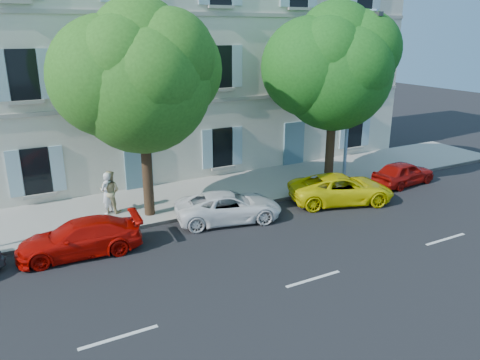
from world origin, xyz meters
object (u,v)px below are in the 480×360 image
car_white_coupe (229,207)px  car_red_hatchback (403,173)px  tree_left (142,84)px  street_lamp (352,89)px  tree_right (335,74)px  car_yellow_supercar (341,189)px  pedestrian_a (107,193)px  car_red_coupe (80,238)px  pedestrian_b (110,192)px

car_white_coupe → car_red_hatchback: 9.64m
tree_left → street_lamp: tree_left is taller
tree_right → car_yellow_supercar: bearing=-116.4°
street_lamp → tree_right: bearing=154.4°
car_yellow_supercar → tree_right: tree_right is taller
car_white_coupe → pedestrian_a: bearing=69.8°
car_yellow_supercar → tree_right: bearing=-8.2°
car_red_hatchback → car_red_coupe: bearing=85.2°
street_lamp → car_red_hatchback: bearing=-30.7°
car_white_coupe → tree_left: (-2.69, 1.80, 4.79)m
car_red_coupe → street_lamp: 13.74m
car_red_coupe → tree_right: size_ratio=0.50×
car_red_coupe → street_lamp: (13.02, 1.61, 4.08)m
tree_right → car_red_hatchback: bearing=-29.5°
tree_left → car_red_hatchback: bearing=-8.5°
tree_left → car_red_coupe: bearing=-146.8°
street_lamp → pedestrian_a: street_lamp is taller
car_white_coupe → tree_right: bearing=-62.1°
street_lamp → pedestrian_b: (-11.24, 1.39, -3.65)m
tree_left → car_yellow_supercar: bearing=-16.3°
pedestrian_a → car_red_hatchback: bearing=129.1°
car_yellow_supercar → pedestrian_b: size_ratio=2.59×
car_red_coupe → car_red_hatchback: size_ratio=1.18×
car_white_coupe → pedestrian_b: size_ratio=2.40×
street_lamp → pedestrian_a: (-11.37, 1.28, -3.66)m
car_red_coupe → tree_left: tree_left is taller
street_lamp → pedestrian_b: 11.90m
car_yellow_supercar → tree_right: (1.14, 2.30, 4.74)m
street_lamp → pedestrian_a: 12.01m
car_red_hatchback → tree_right: 6.03m
tree_right → car_white_coupe: bearing=-164.7°
car_white_coupe → car_red_hatchback: (9.64, -0.04, 0.01)m
car_white_coupe → street_lamp: 8.43m
tree_left → pedestrian_a: 4.67m
tree_right → pedestrian_a: size_ratio=4.68×
car_red_hatchback → tree_right: (-3.19, 1.81, 4.79)m
car_yellow_supercar → pedestrian_a: bearing=89.5°
car_red_coupe → car_red_hatchback: bearing=95.5°
car_red_hatchback → tree_left: 13.35m
pedestrian_a → pedestrian_b: bearing=-178.6°
tree_left → street_lamp: 9.96m
car_white_coupe → car_yellow_supercar: 5.33m
tree_right → pedestrian_b: (-10.45, 1.02, -4.35)m
car_yellow_supercar → tree_left: 9.58m
tree_right → pedestrian_b: size_ratio=4.61×
car_white_coupe → car_yellow_supercar: size_ratio=0.93×
car_yellow_supercar → street_lamp: 4.88m
car_yellow_supercar → pedestrian_b: 9.89m
car_white_coupe → street_lamp: size_ratio=0.53×
tree_left → pedestrian_b: (-1.32, 0.98, -4.34)m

